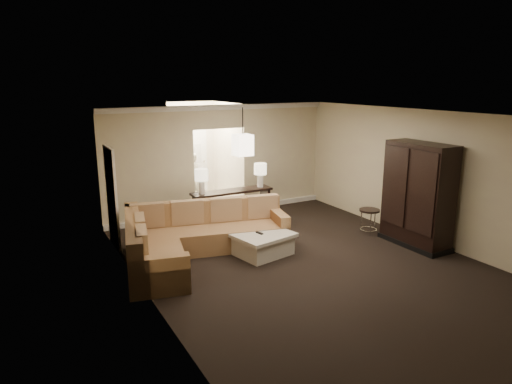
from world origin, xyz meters
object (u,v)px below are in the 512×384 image
armoire (418,197)px  person (192,177)px  console_table (232,203)px  drink_table (369,216)px  coffee_table (260,242)px  sectional_sofa (192,238)px

armoire → person: 5.92m
console_table → drink_table: size_ratio=3.56×
console_table → person: bearing=103.0°
coffee_table → drink_table: 2.76m
sectional_sofa → armoire: size_ratio=1.71×
sectional_sofa → drink_table: size_ratio=6.50×
sectional_sofa → console_table: (1.71, 1.71, 0.08)m
person → console_table: bearing=92.3°
coffee_table → drink_table: size_ratio=2.27×
sectional_sofa → coffee_table: size_ratio=2.86×
coffee_table → armoire: armoire is taller
sectional_sofa → person: person is taller
console_table → armoire: size_ratio=0.94×
drink_table → person: size_ratio=0.34×
sectional_sofa → console_table: sectional_sofa is taller
drink_table → coffee_table: bearing=177.0°
coffee_table → drink_table: (2.75, -0.14, 0.18)m
sectional_sofa → console_table: 2.42m
coffee_table → person: size_ratio=0.78×
coffee_table → drink_table: drink_table is taller
console_table → person: size_ratio=1.23×
coffee_table → console_table: bearing=78.3°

